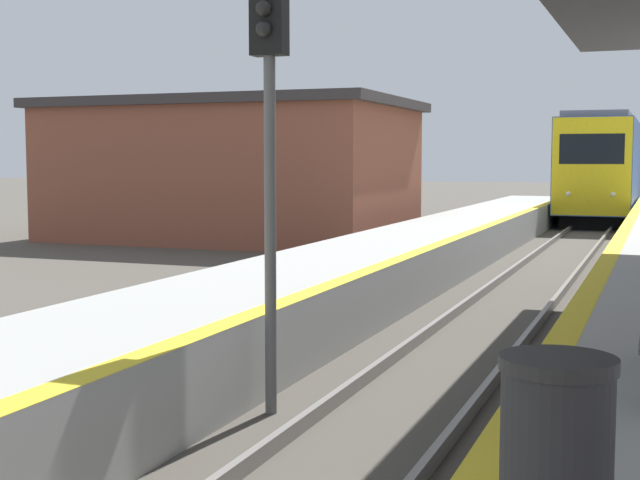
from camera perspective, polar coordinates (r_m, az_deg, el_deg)
train at (r=42.95m, az=17.88°, el=4.44°), size 2.83×18.71×4.42m
signal_near at (r=9.11m, az=-3.28°, el=8.68°), size 0.36×0.31×4.58m
trash_bin at (r=3.92m, az=14.87°, el=-13.46°), size 0.48×0.48×0.88m
station_building at (r=29.72m, az=-5.55°, el=4.50°), size 11.44×7.66×4.54m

